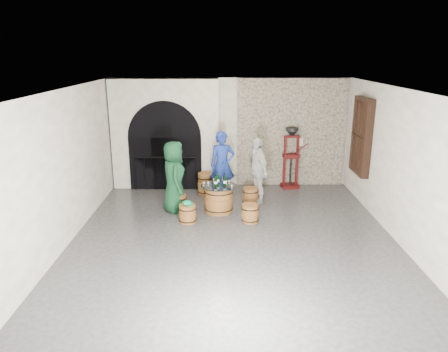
{
  "coord_description": "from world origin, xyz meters",
  "views": [
    {
      "loc": [
        -0.23,
        -8.47,
        3.92
      ],
      "look_at": [
        -0.2,
        1.29,
        1.05
      ],
      "focal_mm": 34.0,
      "sensor_mm": 36.0,
      "label": 1
    }
  ],
  "objects_px": {
    "barrel_stool_left": "(179,203)",
    "person_blue": "(222,165)",
    "barrel_stool_near_left": "(188,214)",
    "barrel_stool_right": "(250,196)",
    "corking_press": "(291,153)",
    "person_white": "(257,170)",
    "wine_bottle_center": "(225,181)",
    "wine_bottle_right": "(218,179)",
    "barrel_stool_near_right": "(250,213)",
    "wine_bottle_left": "(216,181)",
    "barrel_table": "(219,199)",
    "person_green": "(174,177)",
    "side_barrel": "(206,184)",
    "barrel_stool_far": "(222,191)"
  },
  "relations": [
    {
      "from": "side_barrel",
      "to": "barrel_stool_near_left",
      "type": "bearing_deg",
      "value": -99.78
    },
    {
      "from": "barrel_stool_near_left",
      "to": "barrel_stool_right",
      "type": "bearing_deg",
      "value": 39.27
    },
    {
      "from": "barrel_stool_near_left",
      "to": "side_barrel",
      "type": "distance_m",
      "value": 2.09
    },
    {
      "from": "barrel_stool_left",
      "to": "person_blue",
      "type": "distance_m",
      "value": 1.69
    },
    {
      "from": "person_green",
      "to": "person_white",
      "type": "height_order",
      "value": "person_green"
    },
    {
      "from": "barrel_stool_right",
      "to": "person_white",
      "type": "bearing_deg",
      "value": 34.76
    },
    {
      "from": "person_white",
      "to": "wine_bottle_center",
      "type": "bearing_deg",
      "value": -69.36
    },
    {
      "from": "barrel_table",
      "to": "corking_press",
      "type": "bearing_deg",
      "value": 43.31
    },
    {
      "from": "barrel_stool_near_left",
      "to": "wine_bottle_center",
      "type": "height_order",
      "value": "wine_bottle_center"
    },
    {
      "from": "person_green",
      "to": "wine_bottle_left",
      "type": "xyz_separation_m",
      "value": [
        1.04,
        -0.1,
        -0.08
      ]
    },
    {
      "from": "barrel_stool_left",
      "to": "wine_bottle_right",
      "type": "height_order",
      "value": "wine_bottle_right"
    },
    {
      "from": "barrel_stool_right",
      "to": "person_green",
      "type": "xyz_separation_m",
      "value": [
        -1.95,
        -0.54,
        0.69
      ]
    },
    {
      "from": "barrel_stool_near_right",
      "to": "barrel_stool_near_left",
      "type": "height_order",
      "value": "same"
    },
    {
      "from": "person_white",
      "to": "wine_bottle_left",
      "type": "height_order",
      "value": "person_white"
    },
    {
      "from": "barrel_table",
      "to": "person_blue",
      "type": "bearing_deg",
      "value": 85.08
    },
    {
      "from": "barrel_stool_left",
      "to": "corking_press",
      "type": "height_order",
      "value": "corking_press"
    },
    {
      "from": "wine_bottle_left",
      "to": "corking_press",
      "type": "xyz_separation_m",
      "value": [
        2.19,
        2.05,
        0.23
      ]
    },
    {
      "from": "wine_bottle_left",
      "to": "corking_press",
      "type": "relative_size",
      "value": 0.18
    },
    {
      "from": "barrel_stool_right",
      "to": "person_white",
      "type": "distance_m",
      "value": 0.71
    },
    {
      "from": "person_white",
      "to": "corking_press",
      "type": "height_order",
      "value": "corking_press"
    },
    {
      "from": "person_blue",
      "to": "side_barrel",
      "type": "xyz_separation_m",
      "value": [
        -0.47,
        0.26,
        -0.62
      ]
    },
    {
      "from": "wine_bottle_left",
      "to": "side_barrel",
      "type": "height_order",
      "value": "wine_bottle_left"
    },
    {
      "from": "barrel_table",
      "to": "person_white",
      "type": "xyz_separation_m",
      "value": [
        1.02,
        0.71,
        0.55
      ]
    },
    {
      "from": "barrel_table",
      "to": "side_barrel",
      "type": "relative_size",
      "value": 1.43
    },
    {
      "from": "barrel_stool_far",
      "to": "barrel_stool_near_right",
      "type": "xyz_separation_m",
      "value": [
        0.67,
        -1.7,
        0.0
      ]
    },
    {
      "from": "barrel_stool_right",
      "to": "corking_press",
      "type": "bearing_deg",
      "value": 47.88
    },
    {
      "from": "barrel_table",
      "to": "person_white",
      "type": "distance_m",
      "value": 1.36
    },
    {
      "from": "barrel_stool_right",
      "to": "barrel_table",
      "type": "bearing_deg",
      "value": -145.24
    },
    {
      "from": "person_blue",
      "to": "person_white",
      "type": "relative_size",
      "value": 1.04
    },
    {
      "from": "wine_bottle_center",
      "to": "wine_bottle_right",
      "type": "bearing_deg",
      "value": 143.79
    },
    {
      "from": "barrel_stool_near_left",
      "to": "wine_bottle_left",
      "type": "height_order",
      "value": "wine_bottle_left"
    },
    {
      "from": "person_white",
      "to": "side_barrel",
      "type": "bearing_deg",
      "value": -133.88
    },
    {
      "from": "barrel_stool_far",
      "to": "wine_bottle_center",
      "type": "height_order",
      "value": "wine_bottle_center"
    },
    {
      "from": "barrel_stool_left",
      "to": "barrel_stool_near_left",
      "type": "relative_size",
      "value": 1.0
    },
    {
      "from": "barrel_table",
      "to": "person_blue",
      "type": "xyz_separation_m",
      "value": [
        0.09,
        1.09,
        0.59
      ]
    },
    {
      "from": "barrel_stool_near_left",
      "to": "wine_bottle_center",
      "type": "relative_size",
      "value": 1.36
    },
    {
      "from": "barrel_stool_near_right",
      "to": "wine_bottle_left",
      "type": "bearing_deg",
      "value": 142.91
    },
    {
      "from": "barrel_table",
      "to": "barrel_stool_right",
      "type": "distance_m",
      "value": 1.03
    },
    {
      "from": "barrel_stool_far",
      "to": "person_white",
      "type": "bearing_deg",
      "value": -17.94
    },
    {
      "from": "person_white",
      "to": "person_blue",
      "type": "bearing_deg",
      "value": -131.51
    },
    {
      "from": "barrel_stool_near_left",
      "to": "person_white",
      "type": "bearing_deg",
      "value": 38.81
    },
    {
      "from": "person_blue",
      "to": "wine_bottle_left",
      "type": "height_order",
      "value": "person_blue"
    },
    {
      "from": "barrel_table",
      "to": "barrel_stool_near_right",
      "type": "bearing_deg",
      "value": -42.27
    },
    {
      "from": "corking_press",
      "to": "person_white",
      "type": "bearing_deg",
      "value": -138.81
    },
    {
      "from": "barrel_stool_near_right",
      "to": "barrel_stool_near_left",
      "type": "relative_size",
      "value": 1.0
    },
    {
      "from": "barrel_table",
      "to": "corking_press",
      "type": "height_order",
      "value": "corking_press"
    },
    {
      "from": "wine_bottle_left",
      "to": "person_green",
      "type": "bearing_deg",
      "value": 174.29
    },
    {
      "from": "barrel_stool_left",
      "to": "wine_bottle_center",
      "type": "height_order",
      "value": "wine_bottle_center"
    },
    {
      "from": "barrel_stool_far",
      "to": "corking_press",
      "type": "relative_size",
      "value": 0.24
    },
    {
      "from": "barrel_stool_right",
      "to": "person_blue",
      "type": "xyz_separation_m",
      "value": [
        -0.74,
        0.51,
        0.71
      ]
    }
  ]
}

